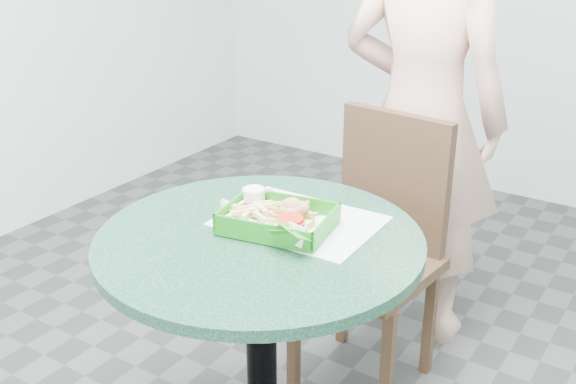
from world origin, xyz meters
The scene contains 9 objects.
cafe_table centered at (0.00, 0.00, 0.58)m, with size 0.83×0.83×0.75m.
dining_chair centered at (0.05, 0.60, 0.53)m, with size 0.40×0.40×0.93m.
diner_person centered at (0.03, 0.96, 0.95)m, with size 0.69×0.46×1.90m, color #D8A28C.
placemat centered at (0.04, 0.13, 0.75)m, with size 0.40×0.30×0.00m, color silver.
food_basket centered at (0.02, 0.06, 0.77)m, with size 0.27×0.20×0.05m.
crab_sandwich centered at (0.05, 0.07, 0.80)m, with size 0.12×0.12×0.07m.
fries_pile centered at (-0.07, 0.09, 0.79)m, with size 0.12×0.13×0.05m, color #E1CD81, non-canonical shape.
sauce_ramekin centered at (-0.09, 0.13, 0.80)m, with size 0.06×0.06×0.04m.
garnish_cup centered at (0.08, 0.00, 0.79)m, with size 0.12×0.12×0.05m.
Camera 1 is at (0.90, -1.24, 1.53)m, focal length 42.00 mm.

